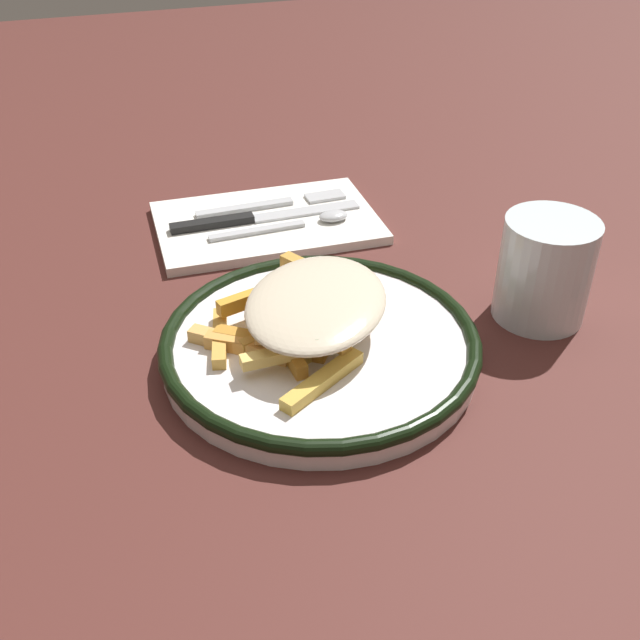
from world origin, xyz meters
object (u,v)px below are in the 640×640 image
object	(u,v)px
fork	(271,204)
water_glass	(547,272)
napkin	(267,223)
fries_heap	(307,310)
knife	(250,219)
plate	(320,345)
spoon	(305,222)

from	to	relation	value
fork	water_glass	xyz separation A→B (m)	(0.27, 0.18, 0.03)
napkin	fork	distance (m)	0.03
fries_heap	knife	world-z (taller)	fries_heap
fork	water_glass	bearing A→B (deg)	33.18
napkin	water_glass	size ratio (longest dim) A/B	2.51
fries_heap	fork	size ratio (longest dim) A/B	1.09
plate	fries_heap	world-z (taller)	fries_heap
napkin	spoon	bearing A→B (deg)	52.25
knife	water_glass	distance (m)	0.32
plate	fries_heap	xyz separation A→B (m)	(-0.01, -0.01, 0.03)
fries_heap	napkin	xyz separation A→B (m)	(-0.23, 0.03, -0.04)
fork	plate	bearing A→B (deg)	-6.35
fries_heap	water_glass	distance (m)	0.22
knife	spoon	size ratio (longest dim) A/B	1.38
plate	napkin	size ratio (longest dim) A/B	1.13
fork	water_glass	distance (m)	0.33
fries_heap	spoon	size ratio (longest dim) A/B	1.27
fries_heap	napkin	distance (m)	0.23
plate	spoon	bearing A→B (deg)	166.19
knife	water_glass	size ratio (longest dim) A/B	2.22
fork	water_glass	world-z (taller)	water_glass
plate	water_glass	xyz separation A→B (m)	(0.00, 0.21, 0.03)
napkin	spoon	xyz separation A→B (m)	(0.03, 0.03, 0.01)
water_glass	plate	bearing A→B (deg)	-90.88
fries_heap	plate	bearing A→B (deg)	30.97
napkin	knife	world-z (taller)	knife
fries_heap	knife	xyz separation A→B (m)	(-0.23, 0.01, -0.03)
knife	fork	bearing A→B (deg)	132.20
plate	spoon	xyz separation A→B (m)	(-0.21, 0.05, 0.00)
fries_heap	water_glass	bearing A→B (deg)	85.95
fork	napkin	bearing A→B (deg)	-23.38
water_glass	fork	bearing A→B (deg)	-146.82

